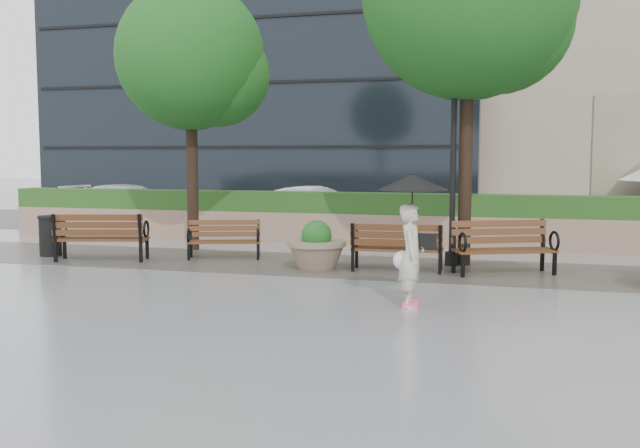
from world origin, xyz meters
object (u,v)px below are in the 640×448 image
(car_left, at_px, (131,204))
(lamppost, at_px, (453,180))
(trash_bin, at_px, (50,237))
(pedestrian, at_px, (412,227))
(car_right, at_px, (316,208))
(bench_0, at_px, (102,247))
(bench_2, at_px, (397,257))
(bench_1, at_px, (224,248))
(planter_left, at_px, (317,250))
(bench_3, at_px, (504,259))

(car_left, bearing_deg, lamppost, -122.02)
(trash_bin, xyz_separation_m, pedestrian, (8.91, -3.29, 0.80))
(car_right, xyz_separation_m, pedestrian, (4.64, -10.96, 0.57))
(bench_0, xyz_separation_m, bench_2, (6.57, 0.33, -0.02))
(bench_1, xyz_separation_m, car_right, (0.18, 7.01, 0.41))
(lamppost, height_order, pedestrian, lamppost)
(bench_1, bearing_deg, car_left, 114.17)
(car_right, distance_m, pedestrian, 11.91)
(planter_left, bearing_deg, bench_1, 161.12)
(bench_3, height_order, car_right, car_right)
(lamppost, distance_m, pedestrian, 4.36)
(bench_0, height_order, bench_2, bench_0)
(bench_1, relative_size, planter_left, 1.43)
(bench_0, height_order, lamppost, lamppost)
(pedestrian, bearing_deg, bench_1, 45.67)
(lamppost, xyz_separation_m, car_left, (-11.56, 6.68, -1.15))
(planter_left, bearing_deg, bench_2, 5.60)
(car_left, distance_m, pedestrian, 15.80)
(lamppost, distance_m, car_left, 13.40)
(bench_0, distance_m, bench_2, 6.58)
(lamppost, height_order, car_right, lamppost)
(car_left, height_order, car_right, car_right)
(car_left, xyz_separation_m, car_right, (6.69, -0.04, 0.00))
(bench_2, relative_size, pedestrian, 0.91)
(trash_bin, xyz_separation_m, lamppost, (9.14, 1.02, 1.37))
(trash_bin, bearing_deg, bench_0, -12.26)
(bench_2, distance_m, pedestrian, 3.51)
(car_left, xyz_separation_m, pedestrian, (11.33, -11.00, 0.58))
(bench_0, distance_m, pedestrian, 7.96)
(planter_left, relative_size, trash_bin, 1.35)
(bench_3, distance_m, trash_bin, 10.23)
(bench_0, distance_m, trash_bin, 1.62)
(planter_left, relative_size, car_right, 0.30)
(bench_1, distance_m, car_left, 9.60)
(planter_left, relative_size, lamppost, 0.29)
(bench_0, height_order, bench_3, bench_0)
(bench_0, height_order, trash_bin, bench_0)
(bench_3, height_order, planter_left, bench_3)
(bench_3, relative_size, car_left, 0.45)
(car_right, bearing_deg, bench_2, -148.23)
(bench_2, distance_m, car_right, 8.60)
(bench_0, xyz_separation_m, planter_left, (4.92, 0.17, 0.08))
(bench_2, bearing_deg, car_right, -66.72)
(pedestrian, bearing_deg, bench_0, 63.04)
(bench_2, bearing_deg, car_left, -39.66)
(planter_left, relative_size, car_left, 0.26)
(car_left, bearing_deg, bench_2, -128.13)
(lamppost, distance_m, car_right, 8.31)
(bench_2, bearing_deg, lamppost, -137.48)
(bench_0, bearing_deg, bench_2, 167.95)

